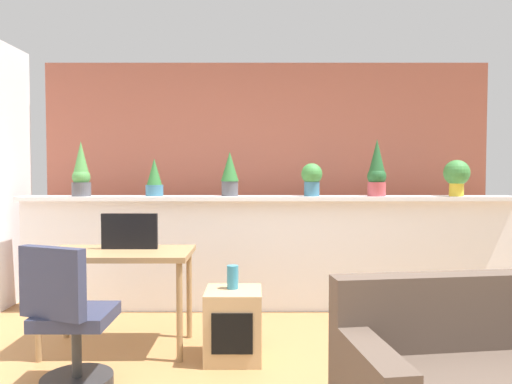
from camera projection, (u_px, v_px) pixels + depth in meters
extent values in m
cube|color=white|center=(270.00, 255.00, 4.74)|extent=(4.72, 0.16, 1.07)
cube|color=white|center=(270.00, 198.00, 4.67)|extent=(4.72, 0.30, 0.04)
cube|color=#9E5442|center=(269.00, 180.00, 5.31)|extent=(4.72, 0.10, 2.50)
cylinder|color=#4C4C51|center=(84.00, 189.00, 4.65)|extent=(0.18, 0.18, 0.13)
sphere|color=#4C9347|center=(84.00, 177.00, 4.64)|extent=(0.17, 0.17, 0.17)
cone|color=#4C9347|center=(84.00, 157.00, 4.63)|extent=(0.14, 0.14, 0.31)
cylinder|color=#386B84|center=(157.00, 190.00, 4.69)|extent=(0.17, 0.17, 0.11)
cone|color=#2D7033|center=(157.00, 172.00, 4.68)|extent=(0.14, 0.14, 0.25)
cylinder|color=#4C4C51|center=(232.00, 189.00, 4.69)|extent=(0.16, 0.16, 0.14)
cone|color=#2D7033|center=(232.00, 166.00, 4.68)|extent=(0.17, 0.17, 0.28)
cylinder|color=#386B84|center=(314.00, 189.00, 4.65)|extent=(0.15, 0.15, 0.14)
sphere|color=#3D843D|center=(314.00, 174.00, 4.64)|extent=(0.20, 0.20, 0.20)
cylinder|color=#B7474C|center=(379.00, 189.00, 4.64)|extent=(0.17, 0.17, 0.13)
sphere|color=#235B2D|center=(379.00, 176.00, 4.63)|extent=(0.18, 0.18, 0.18)
cone|color=#235B2D|center=(379.00, 156.00, 4.62)|extent=(0.15, 0.15, 0.32)
cylinder|color=gold|center=(459.00, 189.00, 4.63)|extent=(0.13, 0.13, 0.13)
sphere|color=#3D843D|center=(459.00, 173.00, 4.62)|extent=(0.24, 0.24, 0.24)
cylinder|color=#99754C|center=(41.00, 312.00, 3.46)|extent=(0.04, 0.04, 0.71)
cylinder|color=#99754C|center=(182.00, 312.00, 3.45)|extent=(0.04, 0.04, 0.71)
cylinder|color=#99754C|center=(68.00, 294.00, 3.96)|extent=(0.04, 0.04, 0.71)
cylinder|color=#99754C|center=(191.00, 294.00, 3.95)|extent=(0.04, 0.04, 0.71)
cube|color=#99754C|center=(120.00, 253.00, 3.69)|extent=(1.10, 0.60, 0.04)
cube|color=black|center=(132.00, 231.00, 3.76)|extent=(0.43, 0.04, 0.27)
cylinder|color=#262628|center=(80.00, 382.00, 3.06)|extent=(0.44, 0.44, 0.07)
cylinder|color=#333333|center=(79.00, 349.00, 3.05)|extent=(0.06, 0.06, 0.34)
cube|color=#2D334C|center=(79.00, 316.00, 3.04)|extent=(0.44, 0.44, 0.08)
cube|color=#2D334C|center=(55.00, 283.00, 2.85)|extent=(0.43, 0.23, 0.42)
cube|color=tan|center=(236.00, 324.00, 3.51)|extent=(0.40, 0.40, 0.50)
cube|color=black|center=(234.00, 333.00, 3.32)|extent=(0.28, 0.04, 0.28)
cylinder|color=teal|center=(235.00, 277.00, 3.53)|extent=(0.08, 0.08, 0.17)
cube|color=brown|center=(475.00, 310.00, 2.64)|extent=(1.57, 0.37, 0.40)
cube|color=brown|center=(371.00, 360.00, 2.26)|extent=(0.26, 0.77, 0.16)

